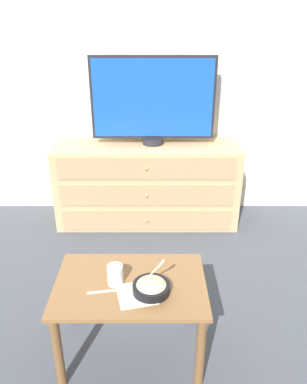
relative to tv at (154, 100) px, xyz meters
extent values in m
plane|color=#474C56|center=(0.05, 0.22, -1.01)|extent=(12.00, 12.00, 0.00)
cube|color=white|center=(0.05, 0.24, 0.29)|extent=(12.00, 0.05, 2.60)
cube|color=tan|center=(-0.05, -0.03, -0.68)|extent=(1.46, 0.44, 0.67)
cube|color=tan|center=(-0.05, -0.26, -0.90)|extent=(1.34, 0.01, 0.18)
sphere|color=tan|center=(-0.05, -0.26, -0.90)|extent=(0.02, 0.02, 0.02)
cube|color=tan|center=(-0.05, -0.26, -0.68)|extent=(1.34, 0.01, 0.18)
sphere|color=tan|center=(-0.05, -0.26, -0.68)|extent=(0.02, 0.02, 0.02)
cube|color=tan|center=(-0.05, -0.26, -0.45)|extent=(1.34, 0.01, 0.18)
sphere|color=tan|center=(-0.05, -0.26, -0.45)|extent=(0.02, 0.02, 0.02)
cylinder|color=#232328|center=(0.00, 0.00, -0.32)|extent=(0.16, 0.16, 0.05)
cube|color=#232328|center=(0.00, 0.00, 0.01)|extent=(0.94, 0.04, 0.62)
cube|color=blue|center=(0.00, -0.02, 0.01)|extent=(0.90, 0.01, 0.58)
cube|color=olive|center=(-0.11, -1.43, -0.58)|extent=(0.72, 0.48, 0.02)
cylinder|color=brown|center=(-0.43, -1.63, -0.80)|extent=(0.04, 0.04, 0.42)
cylinder|color=brown|center=(0.22, -1.63, -0.80)|extent=(0.04, 0.04, 0.42)
cylinder|color=brown|center=(-0.43, -1.22, -0.80)|extent=(0.04, 0.04, 0.42)
cylinder|color=brown|center=(0.22, -1.22, -0.80)|extent=(0.04, 0.04, 0.42)
cylinder|color=black|center=(-0.01, -1.49, -0.55)|extent=(0.17, 0.17, 0.04)
ellipsoid|color=beige|center=(-0.01, -1.49, -0.54)|extent=(0.14, 0.14, 0.07)
cube|color=white|center=(0.00, -1.47, -0.48)|extent=(0.09, 0.03, 0.12)
cube|color=white|center=(0.04, -1.48, -0.42)|extent=(0.03, 0.03, 0.03)
cylinder|color=#9E6638|center=(-0.18, -1.43, -0.54)|extent=(0.07, 0.07, 0.06)
cylinder|color=white|center=(-0.18, -1.43, -0.52)|extent=(0.08, 0.08, 0.10)
cube|color=white|center=(-0.07, -1.51, -0.57)|extent=(0.21, 0.21, 0.00)
cube|color=white|center=(-0.21, -1.49, -0.57)|extent=(0.18, 0.04, 0.01)
camera|label=1|loc=(0.00, -2.85, 0.58)|focal=35.00mm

